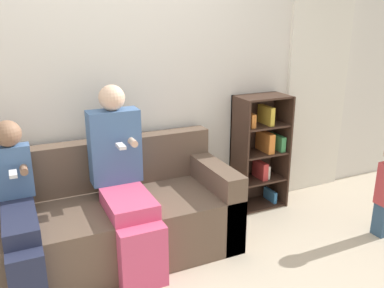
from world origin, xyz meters
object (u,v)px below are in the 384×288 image
at_px(couch, 98,223).
at_px(child_seated, 18,210).
at_px(bookshelf, 260,150).
at_px(adult_seated, 123,177).

bearing_deg(couch, child_seated, -166.21).
xyz_separation_m(child_seated, bookshelf, (2.18, 0.42, -0.01)).
height_order(adult_seated, bookshelf, adult_seated).
relative_size(child_seated, bookshelf, 1.02).
bearing_deg(couch, adult_seated, -24.25).
distance_m(couch, child_seated, 0.62).
bearing_deg(child_seated, adult_seated, 3.39).
xyz_separation_m(couch, child_seated, (-0.53, -0.13, 0.28)).
xyz_separation_m(couch, bookshelf, (1.65, 0.28, 0.27)).
distance_m(couch, bookshelf, 1.70).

